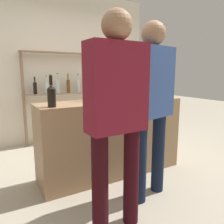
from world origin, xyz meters
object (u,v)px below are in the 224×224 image
at_px(counter_bottle_1, 163,89).
at_px(cork_jar, 103,96).
at_px(counter_bottle_3, 130,91).
at_px(wine_glass, 144,91).
at_px(counter_bottle_2, 91,89).
at_px(counter_bottle_0, 52,95).
at_px(customer_left, 117,109).
at_px(counter_bottle_4, 130,89).
at_px(customer_center, 151,99).
at_px(ice_bucket, 115,92).

height_order(counter_bottle_1, cork_jar, counter_bottle_1).
height_order(counter_bottle_1, counter_bottle_3, counter_bottle_3).
distance_m(counter_bottle_1, wine_glass, 0.33).
distance_m(counter_bottle_2, counter_bottle_3, 0.48).
xyz_separation_m(counter_bottle_0, cork_jar, (0.65, 0.12, -0.05)).
height_order(counter_bottle_2, customer_left, customer_left).
xyz_separation_m(counter_bottle_4, wine_glass, (0.09, -0.19, -0.01)).
distance_m(counter_bottle_3, cork_jar, 0.33).
xyz_separation_m(counter_bottle_2, customer_center, (0.31, -0.78, -0.06)).
height_order(counter_bottle_2, wine_glass, counter_bottle_2).
bearing_deg(customer_center, counter_bottle_3, -22.69).
distance_m(wine_glass, cork_jar, 0.56).
relative_size(counter_bottle_1, cork_jar, 2.32).
bearing_deg(counter_bottle_3, cork_jar, 156.34).
xyz_separation_m(counter_bottle_1, cork_jar, (-0.89, 0.09, -0.06)).
distance_m(counter_bottle_4, cork_jar, 0.48).
relative_size(counter_bottle_0, counter_bottle_2, 0.93).
relative_size(counter_bottle_2, counter_bottle_3, 1.07).
xyz_separation_m(counter_bottle_4, cork_jar, (-0.46, -0.11, -0.05)).
bearing_deg(ice_bucket, counter_bottle_1, -13.82).
bearing_deg(counter_bottle_1, wine_glass, 179.22).
height_order(wine_glass, customer_left, customer_left).
xyz_separation_m(counter_bottle_4, ice_bucket, (-0.25, -0.03, -0.02)).
xyz_separation_m(counter_bottle_1, counter_bottle_4, (-0.42, 0.20, -0.01)).
bearing_deg(counter_bottle_0, customer_left, -69.04).
distance_m(counter_bottle_0, wine_glass, 1.20).
distance_m(wine_glass, customer_left, 1.22).
relative_size(counter_bottle_0, counter_bottle_4, 1.00).
relative_size(counter_bottle_2, cork_jar, 2.51).
height_order(ice_bucket, customer_center, customer_center).
relative_size(counter_bottle_1, counter_bottle_2, 0.93).
bearing_deg(cork_jar, wine_glass, -8.53).
height_order(counter_bottle_0, customer_center, customer_center).
bearing_deg(counter_bottle_4, cork_jar, -166.67).
bearing_deg(cork_jar, counter_bottle_0, -169.28).
bearing_deg(customer_center, customer_left, 101.66).
distance_m(counter_bottle_2, customer_left, 1.07).
bearing_deg(customer_left, counter_bottle_1, -58.44).
bearing_deg(counter_bottle_4, counter_bottle_2, 177.43).
bearing_deg(customer_left, counter_bottle_3, -41.90).
bearing_deg(counter_bottle_3, counter_bottle_0, 179.51).
height_order(counter_bottle_3, cork_jar, counter_bottle_3).
relative_size(counter_bottle_1, counter_bottle_3, 0.99).
distance_m(counter_bottle_2, cork_jar, 0.18).
bearing_deg(customer_center, wine_glass, -44.57).
bearing_deg(counter_bottle_4, wine_glass, -64.74).
bearing_deg(customer_left, counter_bottle_0, 19.09).
height_order(cork_jar, customer_center, customer_center).
height_order(counter_bottle_4, customer_left, customer_left).
bearing_deg(customer_center, counter_bottle_0, 45.73).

